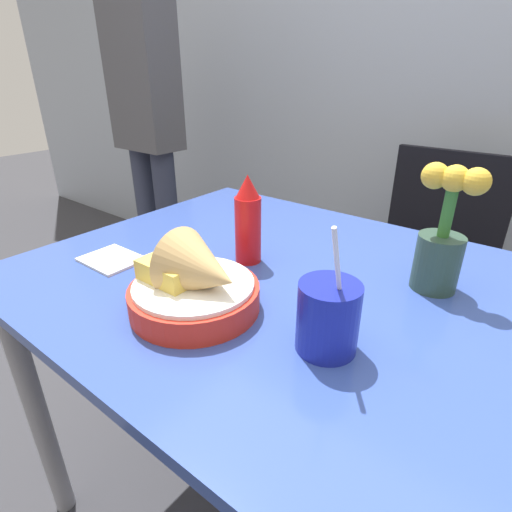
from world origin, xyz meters
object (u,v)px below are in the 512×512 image
at_px(drink_cup, 328,319).
at_px(person_standing, 147,115).
at_px(flower_vase, 442,239).
at_px(chair_far_window, 431,259).
at_px(ketchup_bottle, 248,221).
at_px(food_basket, 197,285).

height_order(drink_cup, person_standing, person_standing).
bearing_deg(flower_vase, chair_far_window, 103.08).
height_order(chair_far_window, ketchup_bottle, ketchup_bottle).
xyz_separation_m(ketchup_bottle, flower_vase, (0.36, 0.13, 0.01)).
height_order(food_basket, ketchup_bottle, ketchup_bottle).
bearing_deg(food_basket, person_standing, 144.80).
xyz_separation_m(drink_cup, flower_vase, (0.07, 0.29, 0.05)).
relative_size(ketchup_bottle, flower_vase, 0.81).
bearing_deg(ketchup_bottle, person_standing, 151.27).
bearing_deg(person_standing, drink_cup, -28.97).
height_order(chair_far_window, food_basket, food_basket).
bearing_deg(ketchup_bottle, chair_far_window, 75.38).
bearing_deg(chair_far_window, food_basket, -98.40).
xyz_separation_m(chair_far_window, flower_vase, (0.15, -0.67, 0.34)).
distance_m(food_basket, person_standing, 1.42).
relative_size(ketchup_bottle, drink_cup, 0.90).
distance_m(chair_far_window, person_standing, 1.38).
height_order(chair_far_window, person_standing, person_standing).
bearing_deg(food_basket, flower_vase, 48.37).
xyz_separation_m(flower_vase, person_standing, (-1.46, 0.47, 0.09)).
distance_m(food_basket, ketchup_bottle, 0.23).
relative_size(chair_far_window, flower_vase, 3.70).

